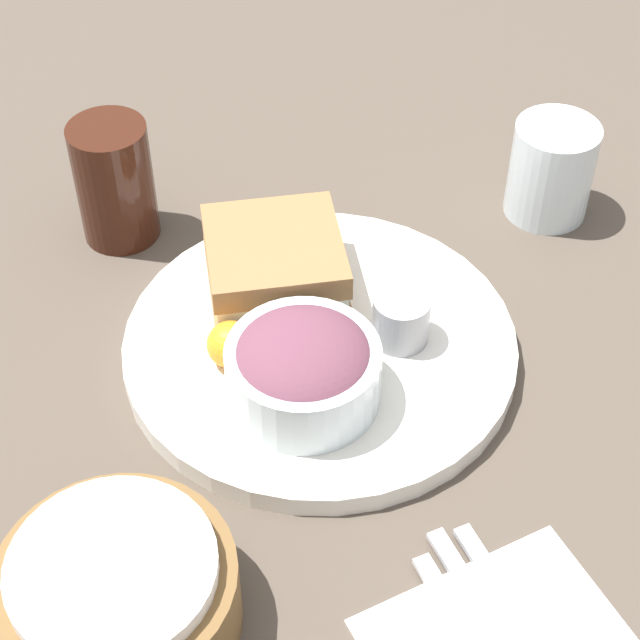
# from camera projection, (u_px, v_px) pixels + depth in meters

# --- Properties ---
(ground_plane) EXTENTS (4.00, 4.00, 0.00)m
(ground_plane) POSITION_uv_depth(u_px,v_px,m) (320.00, 354.00, 0.84)
(ground_plane) COLOR #4C4238
(plate) EXTENTS (0.31, 0.31, 0.02)m
(plate) POSITION_uv_depth(u_px,v_px,m) (320.00, 346.00, 0.84)
(plate) COLOR white
(plate) RESTS_ON ground_plane
(sandwich) EXTENTS (0.13, 0.13, 0.05)m
(sandwich) POSITION_uv_depth(u_px,v_px,m) (275.00, 266.00, 0.85)
(sandwich) COLOR olive
(sandwich) RESTS_ON plate
(salad_bowl) EXTENTS (0.11, 0.11, 0.06)m
(salad_bowl) POSITION_uv_depth(u_px,v_px,m) (303.00, 368.00, 0.77)
(salad_bowl) COLOR silver
(salad_bowl) RESTS_ON plate
(dressing_cup) EXTENTS (0.04, 0.04, 0.04)m
(dressing_cup) POSITION_uv_depth(u_px,v_px,m) (401.00, 319.00, 0.82)
(dressing_cup) COLOR #99999E
(dressing_cup) RESTS_ON plate
(orange_wedge) EXTENTS (0.04, 0.04, 0.04)m
(orange_wedge) POSITION_uv_depth(u_px,v_px,m) (230.00, 344.00, 0.80)
(orange_wedge) COLOR orange
(orange_wedge) RESTS_ON plate
(drink_glass) EXTENTS (0.07, 0.07, 0.11)m
(drink_glass) POSITION_uv_depth(u_px,v_px,m) (115.00, 182.00, 0.91)
(drink_glass) COLOR #38190F
(drink_glass) RESTS_ON ground_plane
(bread_basket) EXTENTS (0.15, 0.15, 0.07)m
(bread_basket) POSITION_uv_depth(u_px,v_px,m) (118.00, 594.00, 0.66)
(bread_basket) COLOR brown
(bread_basket) RESTS_ON ground_plane
(water_glass) EXTENTS (0.07, 0.07, 0.09)m
(water_glass) POSITION_uv_depth(u_px,v_px,m) (551.00, 170.00, 0.94)
(water_glass) COLOR silver
(water_glass) RESTS_ON ground_plane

